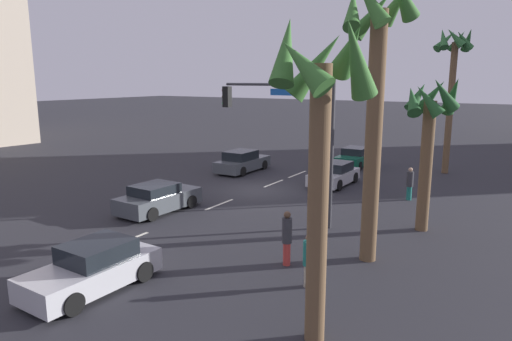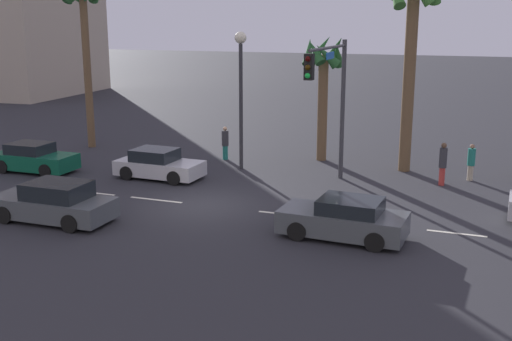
{
  "view_description": "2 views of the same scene",
  "coord_description": "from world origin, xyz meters",
  "px_view_note": "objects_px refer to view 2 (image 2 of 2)",
  "views": [
    {
      "loc": [
        21.63,
        13.24,
        6.21
      ],
      "look_at": [
        1.08,
        0.63,
        1.39
      ],
      "focal_mm": 32.14,
      "sensor_mm": 36.0,
      "label": 1
    },
    {
      "loc": [
        10.36,
        -21.39,
        7.11
      ],
      "look_at": [
        2.08,
        0.64,
        1.42
      ],
      "focal_mm": 44.15,
      "sensor_mm": 36.0,
      "label": 2
    }
  ],
  "objects_px": {
    "car_3": "(34,158)",
    "pedestrian_2": "(443,163)",
    "car_4": "(344,219)",
    "palm_tree_1": "(323,71)",
    "pedestrian_1": "(471,161)",
    "pedestrian_0": "(225,142)",
    "palm_tree_0": "(411,36)",
    "palm_tree_2": "(83,18)",
    "traffic_signal": "(332,89)",
    "streetlamp": "(241,75)",
    "car_0": "(159,165)",
    "car_1": "(53,203)"
  },
  "relations": [
    {
      "from": "car_4",
      "to": "palm_tree_1",
      "type": "relative_size",
      "value": 0.66
    },
    {
      "from": "car_4",
      "to": "pedestrian_0",
      "type": "height_order",
      "value": "pedestrian_0"
    },
    {
      "from": "pedestrian_0",
      "to": "palm_tree_2",
      "type": "xyz_separation_m",
      "value": [
        -8.47,
        0.33,
        6.25
      ]
    },
    {
      "from": "car_3",
      "to": "streetlamp",
      "type": "distance_m",
      "value": 10.63
    },
    {
      "from": "car_1",
      "to": "pedestrian_0",
      "type": "bearing_deg",
      "value": 81.46
    },
    {
      "from": "car_4",
      "to": "pedestrian_1",
      "type": "height_order",
      "value": "pedestrian_1"
    },
    {
      "from": "traffic_signal",
      "to": "palm_tree_1",
      "type": "relative_size",
      "value": 0.97
    },
    {
      "from": "car_1",
      "to": "pedestrian_1",
      "type": "bearing_deg",
      "value": 39.62
    },
    {
      "from": "streetlamp",
      "to": "car_0",
      "type": "bearing_deg",
      "value": -133.86
    },
    {
      "from": "pedestrian_0",
      "to": "palm_tree_1",
      "type": "xyz_separation_m",
      "value": [
        4.69,
        1.66,
        3.67
      ]
    },
    {
      "from": "traffic_signal",
      "to": "palm_tree_0",
      "type": "relative_size",
      "value": 0.66
    },
    {
      "from": "palm_tree_2",
      "to": "car_3",
      "type": "bearing_deg",
      "value": -80.64
    },
    {
      "from": "car_0",
      "to": "streetlamp",
      "type": "height_order",
      "value": "streetlamp"
    },
    {
      "from": "car_0",
      "to": "traffic_signal",
      "type": "xyz_separation_m",
      "value": [
        7.76,
        1.03,
        3.64
      ]
    },
    {
      "from": "pedestrian_0",
      "to": "palm_tree_2",
      "type": "height_order",
      "value": "palm_tree_2"
    },
    {
      "from": "palm_tree_0",
      "to": "palm_tree_1",
      "type": "bearing_deg",
      "value": 167.57
    },
    {
      "from": "car_0",
      "to": "car_3",
      "type": "relative_size",
      "value": 1.0
    },
    {
      "from": "car_4",
      "to": "pedestrian_2",
      "type": "bearing_deg",
      "value": 73.14
    },
    {
      "from": "car_3",
      "to": "pedestrian_2",
      "type": "distance_m",
      "value": 18.91
    },
    {
      "from": "streetlamp",
      "to": "car_4",
      "type": "bearing_deg",
      "value": -49.19
    },
    {
      "from": "car_0",
      "to": "car_1",
      "type": "height_order",
      "value": "car_1"
    },
    {
      "from": "pedestrian_0",
      "to": "palm_tree_1",
      "type": "relative_size",
      "value": 0.27
    },
    {
      "from": "pedestrian_1",
      "to": "pedestrian_2",
      "type": "xyz_separation_m",
      "value": [
        -1.13,
        -1.33,
        0.14
      ]
    },
    {
      "from": "pedestrian_0",
      "to": "pedestrian_1",
      "type": "distance_m",
      "value": 12.08
    },
    {
      "from": "streetlamp",
      "to": "pedestrian_0",
      "type": "relative_size",
      "value": 3.79
    },
    {
      "from": "pedestrian_0",
      "to": "pedestrian_2",
      "type": "height_order",
      "value": "pedestrian_2"
    },
    {
      "from": "pedestrian_1",
      "to": "palm_tree_0",
      "type": "distance_m",
      "value": 6.33
    },
    {
      "from": "car_3",
      "to": "car_4",
      "type": "xyz_separation_m",
      "value": [
        15.95,
        -4.02,
        0.0
      ]
    },
    {
      "from": "car_3",
      "to": "pedestrian_2",
      "type": "relative_size",
      "value": 2.1
    },
    {
      "from": "streetlamp",
      "to": "pedestrian_0",
      "type": "bearing_deg",
      "value": 132.75
    },
    {
      "from": "pedestrian_0",
      "to": "palm_tree_2",
      "type": "bearing_deg",
      "value": 177.74
    },
    {
      "from": "car_1",
      "to": "pedestrian_1",
      "type": "height_order",
      "value": "pedestrian_1"
    },
    {
      "from": "car_3",
      "to": "traffic_signal",
      "type": "relative_size",
      "value": 0.64
    },
    {
      "from": "palm_tree_2",
      "to": "pedestrian_1",
      "type": "bearing_deg",
      "value": -1.29
    },
    {
      "from": "streetlamp",
      "to": "palm_tree_1",
      "type": "height_order",
      "value": "streetlamp"
    },
    {
      "from": "car_4",
      "to": "pedestrian_2",
      "type": "height_order",
      "value": "pedestrian_2"
    },
    {
      "from": "pedestrian_1",
      "to": "pedestrian_2",
      "type": "height_order",
      "value": "pedestrian_2"
    },
    {
      "from": "car_1",
      "to": "palm_tree_0",
      "type": "bearing_deg",
      "value": 48.71
    },
    {
      "from": "pedestrian_1",
      "to": "car_4",
      "type": "bearing_deg",
      "value": -110.78
    },
    {
      "from": "car_3",
      "to": "pedestrian_1",
      "type": "xyz_separation_m",
      "value": [
        19.57,
        5.53,
        0.24
      ]
    },
    {
      "from": "pedestrian_2",
      "to": "palm_tree_1",
      "type": "xyz_separation_m",
      "value": [
        -6.26,
        3.11,
        3.56
      ]
    },
    {
      "from": "pedestrian_1",
      "to": "palm_tree_2",
      "type": "distance_m",
      "value": 21.5
    },
    {
      "from": "traffic_signal",
      "to": "palm_tree_2",
      "type": "xyz_separation_m",
      "value": [
        -14.94,
        4.01,
        2.89
      ]
    },
    {
      "from": "car_3",
      "to": "palm_tree_1",
      "type": "xyz_separation_m",
      "value": [
        12.18,
        7.31,
        3.93
      ]
    },
    {
      "from": "car_0",
      "to": "pedestrian_0",
      "type": "xyz_separation_m",
      "value": [
        1.29,
        4.7,
        0.28
      ]
    },
    {
      "from": "pedestrian_2",
      "to": "car_0",
      "type": "bearing_deg",
      "value": -165.16
    },
    {
      "from": "car_3",
      "to": "palm_tree_2",
      "type": "xyz_separation_m",
      "value": [
        -0.99,
        5.99,
        6.52
      ]
    },
    {
      "from": "traffic_signal",
      "to": "palm_tree_1",
      "type": "height_order",
      "value": "palm_tree_1"
    },
    {
      "from": "pedestrian_1",
      "to": "car_0",
      "type": "bearing_deg",
      "value": -161.13
    },
    {
      "from": "car_4",
      "to": "pedestrian_2",
      "type": "relative_size",
      "value": 2.24
    }
  ]
}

